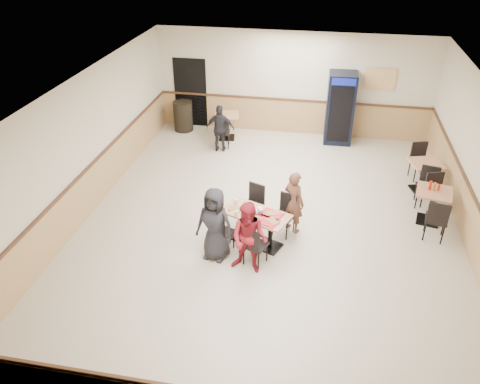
% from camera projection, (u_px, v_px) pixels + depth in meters
% --- Properties ---
extents(ground, '(10.00, 10.00, 0.00)m').
position_uv_depth(ground, '(269.00, 224.00, 10.10)').
color(ground, beige).
rests_on(ground, ground).
extents(room_shell, '(10.00, 10.00, 10.00)m').
position_uv_depth(room_shell, '(354.00, 155.00, 11.67)').
color(room_shell, silver).
rests_on(room_shell, ground).
extents(main_table, '(1.47, 1.10, 0.71)m').
position_uv_depth(main_table, '(256.00, 223.00, 9.31)').
color(main_table, black).
rests_on(main_table, ground).
extents(main_chairs, '(1.66, 1.87, 0.90)m').
position_uv_depth(main_chairs, '(254.00, 223.00, 9.34)').
color(main_chairs, black).
rests_on(main_chairs, ground).
extents(diner_woman_left, '(0.82, 0.62, 1.51)m').
position_uv_depth(diner_woman_left, '(215.00, 224.00, 8.78)').
color(diner_woman_left, black).
rests_on(diner_woman_left, ground).
extents(diner_woman_right, '(0.80, 0.68, 1.45)m').
position_uv_depth(diner_woman_right, '(249.00, 238.00, 8.45)').
color(diner_woman_right, maroon).
rests_on(diner_woman_right, ground).
extents(diner_man_opposite, '(0.60, 0.56, 1.37)m').
position_uv_depth(diner_man_opposite, '(294.00, 202.00, 9.59)').
color(diner_man_opposite, brown).
rests_on(diner_man_opposite, ground).
extents(lone_diner, '(0.80, 0.38, 1.33)m').
position_uv_depth(lone_diner, '(220.00, 129.00, 12.86)').
color(lone_diner, black).
rests_on(lone_diner, ground).
extents(tabletop_clutter, '(1.12, 0.80, 0.12)m').
position_uv_depth(tabletop_clutter, '(259.00, 214.00, 9.11)').
color(tabletop_clutter, '#B70C20').
rests_on(tabletop_clutter, main_table).
extents(side_table_near, '(0.84, 0.84, 0.76)m').
position_uv_depth(side_table_near, '(432.00, 201.00, 9.94)').
color(side_table_near, black).
rests_on(side_table_near, ground).
extents(side_table_near_chair_south, '(0.53, 0.53, 0.96)m').
position_uv_depth(side_table_near_chair_south, '(437.00, 218.00, 9.44)').
color(side_table_near_chair_south, black).
rests_on(side_table_near_chair_south, ground).
extents(side_table_near_chair_north, '(0.53, 0.53, 0.96)m').
position_uv_depth(side_table_near_chair_north, '(427.00, 188.00, 10.46)').
color(side_table_near_chair_north, black).
rests_on(side_table_near_chair_north, ground).
extents(side_table_far, '(0.86, 0.86, 0.75)m').
position_uv_depth(side_table_far, '(424.00, 172.00, 11.07)').
color(side_table_far, black).
rests_on(side_table_far, ground).
extents(side_table_far_chair_south, '(0.54, 0.54, 0.94)m').
position_uv_depth(side_table_far_chair_south, '(428.00, 185.00, 10.58)').
color(side_table_far_chair_south, black).
rests_on(side_table_far_chair_south, ground).
extents(side_table_far_chair_north, '(0.54, 0.54, 0.94)m').
position_uv_depth(side_table_far_chair_north, '(421.00, 162.00, 11.58)').
color(side_table_far_chair_north, black).
rests_on(side_table_far_chair_north, ground).
extents(condiment_caddy, '(0.23, 0.06, 0.20)m').
position_uv_depth(condiment_caddy, '(434.00, 186.00, 9.81)').
color(condiment_caddy, red).
rests_on(condiment_caddy, side_table_near).
extents(back_table, '(0.81, 0.81, 0.75)m').
position_uv_depth(back_table, '(227.00, 122.00, 13.66)').
color(back_table, black).
rests_on(back_table, ground).
extents(back_table_chair_lone, '(0.51, 0.51, 0.95)m').
position_uv_depth(back_table_chair_lone, '(222.00, 131.00, 13.17)').
color(back_table_chair_lone, black).
rests_on(back_table_chair_lone, ground).
extents(pepsi_cooler, '(0.79, 0.80, 2.02)m').
position_uv_depth(pepsi_cooler, '(340.00, 108.00, 13.23)').
color(pepsi_cooler, black).
rests_on(pepsi_cooler, ground).
extents(trash_bin, '(0.57, 0.57, 0.90)m').
position_uv_depth(trash_bin, '(183.00, 116.00, 14.20)').
color(trash_bin, black).
rests_on(trash_bin, ground).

